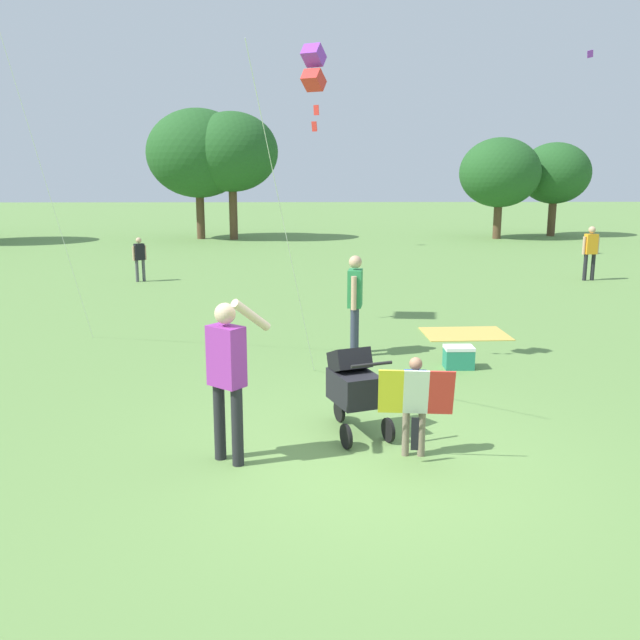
% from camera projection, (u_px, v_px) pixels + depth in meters
% --- Properties ---
extents(ground_plane, '(120.00, 120.00, 0.00)m').
position_uv_depth(ground_plane, '(363.00, 461.00, 7.31)').
color(ground_plane, '#668E47').
extents(treeline_distant, '(36.62, 6.17, 6.49)m').
position_uv_depth(treeline_distant, '(111.00, 152.00, 29.46)').
color(treeline_distant, brown).
rests_on(treeline_distant, ground).
extents(child_with_butterfly_kite, '(0.79, 0.39, 1.10)m').
position_uv_depth(child_with_butterfly_kite, '(415.00, 398.00, 7.27)').
color(child_with_butterfly_kite, '#7F705B').
rests_on(child_with_butterfly_kite, ground).
extents(person_adult_flyer, '(0.69, 0.47, 1.79)m').
position_uv_depth(person_adult_flyer, '(227.00, 368.00, 7.08)').
color(person_adult_flyer, '#232328').
rests_on(person_adult_flyer, ground).
extents(stroller, '(0.76, 1.12, 1.03)m').
position_uv_depth(stroller, '(353.00, 383.00, 7.97)').
color(stroller, black).
rests_on(stroller, ground).
extents(kite_adult_black, '(0.89, 3.44, 4.75)m').
position_uv_depth(kite_adult_black, '(313.00, 70.00, 9.67)').
color(kite_adult_black, purple).
rests_on(kite_adult_black, ground).
extents(person_red_shirt, '(0.28, 0.53, 1.66)m').
position_uv_depth(person_red_shirt, '(355.00, 297.00, 11.32)').
color(person_red_shirt, '#33384C').
rests_on(person_red_shirt, ground).
extents(person_sitting_far, '(0.48, 0.24, 1.50)m').
position_uv_depth(person_sitting_far, '(591.00, 249.00, 19.08)').
color(person_sitting_far, '#232328').
rests_on(person_sitting_far, ground).
extents(person_couple_left, '(0.34, 0.28, 1.22)m').
position_uv_depth(person_couple_left, '(140.00, 256.00, 18.92)').
color(person_couple_left, '#4C4C51').
rests_on(person_couple_left, ground).
extents(picnic_blanket, '(1.59, 1.19, 0.02)m').
position_uv_depth(picnic_blanket, '(465.00, 334.00, 12.96)').
color(picnic_blanket, gold).
rests_on(picnic_blanket, ground).
extents(cooler_box, '(0.45, 0.33, 0.35)m').
position_uv_depth(cooler_box, '(459.00, 357.00, 10.70)').
color(cooler_box, '#288466').
rests_on(cooler_box, ground).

